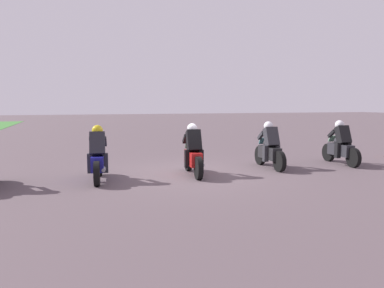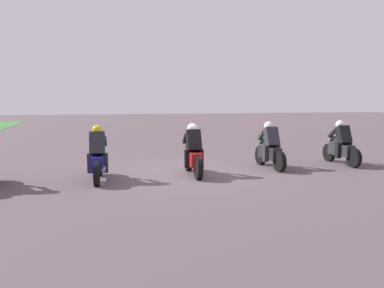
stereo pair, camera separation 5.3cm
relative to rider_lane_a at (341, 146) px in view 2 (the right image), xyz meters
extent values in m
plane|color=#55474C|center=(-0.16, 5.41, -0.62)|extent=(120.00, 120.00, 0.00)
cylinder|color=black|center=(0.70, -0.05, -0.30)|extent=(0.65, 0.19, 0.64)
cylinder|color=black|center=(-0.69, 0.05, -0.30)|extent=(0.65, 0.19, 0.64)
cube|color=#28282D|center=(0.00, 0.00, -0.12)|extent=(1.12, 0.40, 0.40)
ellipsoid|color=#28282D|center=(0.10, -0.01, 0.18)|extent=(0.50, 0.33, 0.24)
cube|color=red|center=(-0.50, 0.04, -0.10)|extent=(0.07, 0.16, 0.08)
cylinder|color=#A5A5AD|center=(-0.36, -0.13, -0.25)|extent=(0.43, 0.13, 0.10)
cube|color=black|center=(-0.10, 0.01, 0.40)|extent=(0.51, 0.43, 0.66)
sphere|color=silver|center=(0.12, -0.01, 0.74)|extent=(0.32, 0.32, 0.30)
cube|color=slate|center=(0.50, -0.04, 0.22)|extent=(0.17, 0.27, 0.23)
cube|color=black|center=(-0.10, 0.21, -0.12)|extent=(0.19, 0.15, 0.52)
cube|color=black|center=(-0.13, -0.19, -0.12)|extent=(0.19, 0.15, 0.52)
cube|color=black|center=(0.30, 0.16, 0.42)|extent=(0.39, 0.13, 0.31)
cube|color=black|center=(0.27, -0.20, 0.42)|extent=(0.39, 0.13, 0.31)
cylinder|color=black|center=(0.75, 2.68, -0.30)|extent=(0.65, 0.17, 0.64)
cylinder|color=black|center=(-0.65, 2.75, -0.30)|extent=(0.65, 0.17, 0.64)
cube|color=black|center=(0.05, 2.72, -0.12)|extent=(1.12, 0.38, 0.40)
ellipsoid|color=black|center=(0.15, 2.71, 0.18)|extent=(0.50, 0.33, 0.24)
cube|color=red|center=(-0.46, 2.74, -0.10)|extent=(0.07, 0.16, 0.08)
cylinder|color=#A5A5AD|center=(-0.31, 2.58, -0.25)|extent=(0.42, 0.12, 0.10)
cube|color=#28282D|center=(-0.05, 2.72, 0.40)|extent=(0.51, 0.43, 0.66)
sphere|color=silver|center=(0.17, 2.71, 0.74)|extent=(0.32, 0.32, 0.30)
cube|color=#3E6D71|center=(0.55, 2.69, 0.22)|extent=(0.17, 0.27, 0.23)
cube|color=#28282D|center=(-0.06, 2.92, -0.12)|extent=(0.19, 0.15, 0.52)
cube|color=#28282D|center=(-0.08, 2.52, -0.12)|extent=(0.19, 0.15, 0.52)
cube|color=#28282D|center=(0.34, 2.88, 0.42)|extent=(0.39, 0.12, 0.31)
cube|color=#28282D|center=(0.32, 2.52, 0.42)|extent=(0.39, 0.12, 0.31)
cylinder|color=black|center=(0.36, 5.37, -0.30)|extent=(0.65, 0.20, 0.64)
cylinder|color=black|center=(-1.04, 5.50, -0.30)|extent=(0.65, 0.20, 0.64)
cube|color=red|center=(-0.34, 5.43, -0.12)|extent=(1.12, 0.42, 0.40)
ellipsoid|color=red|center=(-0.24, 5.43, 0.18)|extent=(0.50, 0.34, 0.24)
cube|color=red|center=(-0.85, 5.48, -0.10)|extent=(0.07, 0.16, 0.08)
cylinder|color=#A5A5AD|center=(-0.70, 5.31, -0.25)|extent=(0.43, 0.14, 0.10)
cube|color=black|center=(-0.44, 5.44, 0.40)|extent=(0.52, 0.44, 0.66)
sphere|color=silver|center=(-0.22, 5.42, 0.74)|extent=(0.33, 0.33, 0.30)
cube|color=#367F60|center=(0.16, 5.39, 0.22)|extent=(0.18, 0.27, 0.23)
cube|color=black|center=(-0.44, 5.64, -0.12)|extent=(0.19, 0.16, 0.52)
cube|color=black|center=(-0.48, 5.25, -0.12)|extent=(0.19, 0.16, 0.52)
cube|color=black|center=(-0.04, 5.59, 0.42)|extent=(0.39, 0.13, 0.31)
cube|color=black|center=(-0.08, 5.23, 0.42)|extent=(0.39, 0.13, 0.31)
cylinder|color=black|center=(0.36, 8.06, -0.30)|extent=(0.65, 0.21, 0.64)
cylinder|color=black|center=(-1.03, 8.21, -0.30)|extent=(0.65, 0.21, 0.64)
cube|color=navy|center=(-0.34, 8.14, -0.12)|extent=(1.13, 0.44, 0.40)
ellipsoid|color=navy|center=(-0.24, 8.13, 0.18)|extent=(0.51, 0.35, 0.24)
cube|color=red|center=(-0.84, 8.19, -0.10)|extent=(0.08, 0.17, 0.08)
cylinder|color=#A5A5AD|center=(-0.70, 8.02, -0.25)|extent=(0.43, 0.14, 0.10)
cube|color=#232329|center=(-0.44, 8.15, 0.40)|extent=(0.52, 0.45, 0.66)
sphere|color=gold|center=(-0.22, 8.12, 0.74)|extent=(0.33, 0.33, 0.30)
cube|color=gray|center=(0.16, 8.08, 0.22)|extent=(0.18, 0.28, 0.23)
cube|color=#232329|center=(-0.43, 8.35, -0.12)|extent=(0.19, 0.16, 0.52)
cube|color=#232329|center=(-0.48, 7.95, -0.12)|extent=(0.19, 0.16, 0.52)
cube|color=#232329|center=(-0.04, 8.29, 0.42)|extent=(0.39, 0.14, 0.31)
cube|color=#232329|center=(-0.08, 7.93, 0.42)|extent=(0.39, 0.14, 0.31)
camera|label=1|loc=(-10.68, 8.69, 1.48)|focal=35.05mm
camera|label=2|loc=(-10.69, 8.64, 1.48)|focal=35.05mm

